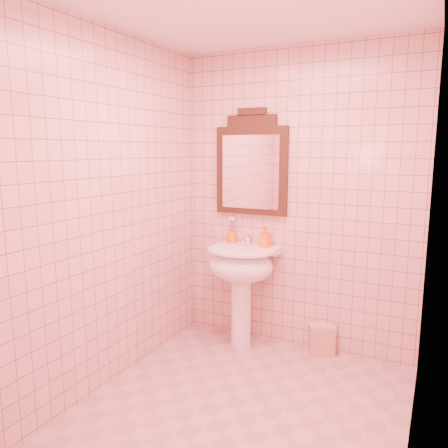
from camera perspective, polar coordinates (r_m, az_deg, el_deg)
The scene contains 8 objects.
floor at distance 3.10m, azimuth 2.21°, elevation -23.17°, with size 2.20×2.20×0.00m, color tan.
back_wall at distance 3.66m, azimuth 9.45°, elevation 2.80°, with size 2.00×0.02×2.50m, color #D39B93.
pedestal_sink at distance 3.70m, azimuth 2.23°, elevation -6.29°, with size 0.58×0.58×0.86m.
faucet at distance 3.76m, azimuth 3.11°, elevation -1.99°, with size 0.04×0.16×0.11m.
mirror at distance 3.75m, azimuth 3.59°, elevation 7.57°, with size 0.64×0.06×0.89m.
toothbrush_cup at distance 3.87m, azimuth 1.03°, elevation -1.62°, with size 0.09×0.09×0.21m.
soap_dispenser at distance 3.71m, azimuth 5.40°, elevation -1.68°, with size 0.08×0.08×0.18m, color orange.
towel at distance 3.84m, azimuth 12.64°, elevation -14.49°, with size 0.20×0.14×0.25m, color #DCA381.
Camera 1 is at (1.06, -2.38, 1.68)m, focal length 35.00 mm.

